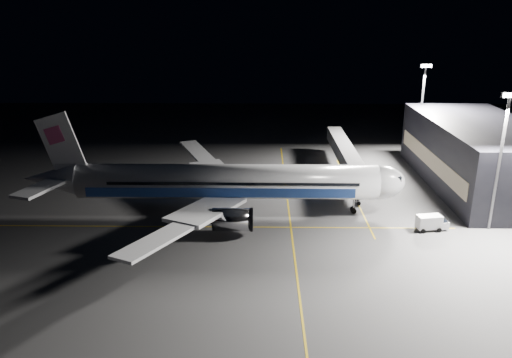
{
  "coord_description": "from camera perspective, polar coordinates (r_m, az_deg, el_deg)",
  "views": [
    {
      "loc": [
        5.7,
        -75.73,
        31.48
      ],
      "look_at": [
        4.59,
        -0.77,
        6.0
      ],
      "focal_mm": 35.0,
      "sensor_mm": 36.0,
      "label": 1
    }
  ],
  "objects": [
    {
      "name": "baggage_tug",
      "position": [
        102.96,
        -5.56,
        1.39
      ],
      "size": [
        2.87,
        2.44,
        1.89
      ],
      "rotation": [
        0.0,
        0.0,
        0.15
      ],
      "color": "black",
      "rests_on": "ground"
    },
    {
      "name": "guide_line_main",
      "position": [
        82.12,
        3.79,
        -3.81
      ],
      "size": [
        0.25,
        80.0,
        0.01
      ],
      "primitive_type": "cube",
      "color": "gold",
      "rests_on": "ground"
    },
    {
      "name": "jet_bridge",
      "position": [
        98.92,
        10.31,
        2.68
      ],
      "size": [
        3.6,
        34.4,
        6.3
      ],
      "color": "#B2B2B7",
      "rests_on": "ground"
    },
    {
      "name": "guide_line_cross",
      "position": [
        76.72,
        -3.51,
        -5.49
      ],
      "size": [
        70.0,
        0.25,
        0.01
      ],
      "primitive_type": "cube",
      "color": "gold",
      "rests_on": "ground"
    },
    {
      "name": "safety_cone_b",
      "position": [
        88.8,
        0.25,
        -1.81
      ],
      "size": [
        0.36,
        0.36,
        0.54
      ],
      "primitive_type": "cone",
      "color": "#D64909",
      "rests_on": "ground"
    },
    {
      "name": "guide_line_side",
      "position": [
        92.77,
        10.92,
        -1.42
      ],
      "size": [
        0.25,
        40.0,
        0.01
      ],
      "primitive_type": "cube",
      "color": "gold",
      "rests_on": "ground"
    },
    {
      "name": "floodlight_mast_north",
      "position": [
        114.65,
        18.44,
        8.23
      ],
      "size": [
        2.4,
        0.68,
        20.7
      ],
      "color": "#59595E",
      "rests_on": "ground"
    },
    {
      "name": "safety_cone_a",
      "position": [
        88.5,
        -3.06,
        -1.92
      ],
      "size": [
        0.34,
        0.34,
        0.51
      ],
      "primitive_type": "cone",
      "color": "#D64909",
      "rests_on": "ground"
    },
    {
      "name": "safety_cone_c",
      "position": [
        88.25,
        -1.06,
        -1.95
      ],
      "size": [
        0.35,
        0.35,
        0.53
      ],
      "primitive_type": "cone",
      "color": "#D64909",
      "rests_on": "ground"
    },
    {
      "name": "airliner",
      "position": [
        80.46,
        -4.03,
        -0.37
      ],
      "size": [
        61.48,
        54.22,
        16.64
      ],
      "color": "silver",
      "rests_on": "ground"
    },
    {
      "name": "service_truck",
      "position": [
        79.51,
        19.43,
        -4.69
      ],
      "size": [
        4.91,
        2.61,
        2.39
      ],
      "rotation": [
        0.0,
        0.0,
        0.16
      ],
      "color": "white",
      "rests_on": "ground"
    },
    {
      "name": "terminal",
      "position": [
        101.61,
        24.2,
        2.57
      ],
      "size": [
        18.12,
        40.0,
        12.0
      ],
      "color": "black",
      "rests_on": "ground"
    },
    {
      "name": "floodlight_mast_south",
      "position": [
        80.01,
        26.24,
        2.99
      ],
      "size": [
        2.4,
        0.67,
        20.7
      ],
      "color": "#59595E",
      "rests_on": "ground"
    },
    {
      "name": "ground",
      "position": [
        82.21,
        -3.2,
        -3.77
      ],
      "size": [
        200.0,
        200.0,
        0.0
      ],
      "primitive_type": "plane",
      "color": "#4C4C4F",
      "rests_on": "ground"
    }
  ]
}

